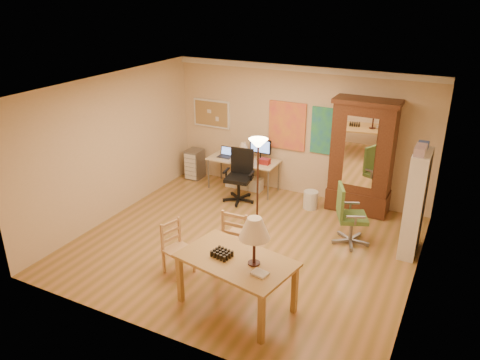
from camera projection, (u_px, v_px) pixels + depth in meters
The scene contains 16 objects.
floor at pixel (244, 244), 8.06m from camera, with size 5.50×5.50×0.00m, color olive.
crown_molding at pixel (301, 68), 9.07m from camera, with size 5.50×0.08×0.12m, color white.
corkboard at pixel (212, 114), 10.37m from camera, with size 0.90×0.04×0.62m, color tan.
art_panel_left at pixel (287, 126), 9.64m from camera, with size 0.80×0.04×1.00m, color gold.
art_panel_right at pixel (329, 132), 9.26m from camera, with size 0.75×0.04×0.95m, color teal.
dining_table at pixel (243, 251), 6.13m from camera, with size 1.67×1.19×1.44m.
ladder_chair_back at pixel (239, 238), 7.36m from camera, with size 0.47×0.45×0.97m.
ladder_chair_left at pixel (177, 250), 7.16m from camera, with size 0.47×0.48×0.84m.
torchiere_lamp at pixel (258, 159), 7.84m from camera, with size 0.33×0.33×1.79m.
computer_desk at pixel (245, 171), 10.11m from camera, with size 1.52×0.66×1.15m.
office_chair_black at pixel (239, 187), 9.61m from camera, with size 0.67×0.67×1.08m.
office_chair_green at pixel (349, 228), 8.02m from camera, with size 0.66×0.66×1.07m.
drawer_cart at pixel (195, 164), 10.73m from camera, with size 0.34×0.41×0.68m.
armoire at pixel (361, 164), 8.95m from camera, with size 1.21×0.58×2.23m.
bookshelf at pixel (415, 204), 7.52m from camera, with size 0.26×0.71×1.77m.
wastebin at pixel (311, 200), 9.32m from camera, with size 0.29×0.29×0.36m, color silver.
Camera 1 is at (3.12, -6.28, 4.14)m, focal length 35.00 mm.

